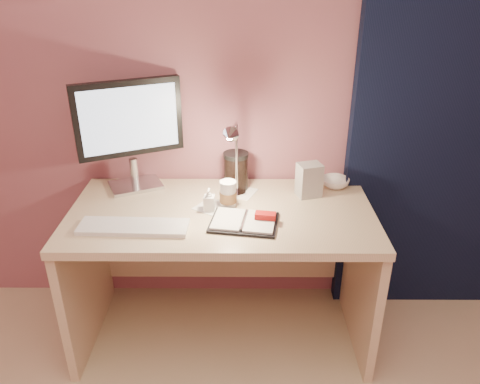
{
  "coord_description": "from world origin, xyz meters",
  "views": [
    {
      "loc": [
        0.1,
        -0.51,
        1.75
      ],
      "look_at": [
        0.09,
        1.33,
        0.85
      ],
      "focal_mm": 35.0,
      "sensor_mm": 36.0,
      "label": 1
    }
  ],
  "objects_px": {
    "planner": "(246,221)",
    "desk_lamp": "(240,155)",
    "coffee_cup": "(228,195)",
    "dark_jar": "(236,173)",
    "product_box": "(309,180)",
    "keyboard": "(134,227)",
    "bowl": "(335,183)",
    "desk": "(223,244)",
    "monitor": "(129,125)",
    "lotion_bottle": "(209,200)"
  },
  "relations": [
    {
      "from": "dark_jar",
      "to": "desk_lamp",
      "type": "bearing_deg",
      "value": -82.86
    },
    {
      "from": "desk_lamp",
      "to": "lotion_bottle",
      "type": "bearing_deg",
      "value": -143.92
    },
    {
      "from": "desk_lamp",
      "to": "monitor",
      "type": "bearing_deg",
      "value": 171.12
    },
    {
      "from": "planner",
      "to": "desk",
      "type": "bearing_deg",
      "value": 129.37
    },
    {
      "from": "planner",
      "to": "dark_jar",
      "type": "bearing_deg",
      "value": 106.63
    },
    {
      "from": "monitor",
      "to": "keyboard",
      "type": "relative_size",
      "value": 1.16
    },
    {
      "from": "coffee_cup",
      "to": "lotion_bottle",
      "type": "height_order",
      "value": "coffee_cup"
    },
    {
      "from": "bowl",
      "to": "dark_jar",
      "type": "relative_size",
      "value": 0.83
    },
    {
      "from": "lotion_bottle",
      "to": "coffee_cup",
      "type": "bearing_deg",
      "value": 24.35
    },
    {
      "from": "product_box",
      "to": "keyboard",
      "type": "bearing_deg",
      "value": -174.85
    },
    {
      "from": "coffee_cup",
      "to": "bowl",
      "type": "height_order",
      "value": "coffee_cup"
    },
    {
      "from": "keyboard",
      "to": "bowl",
      "type": "height_order",
      "value": "bowl"
    },
    {
      "from": "keyboard",
      "to": "lotion_bottle",
      "type": "bearing_deg",
      "value": 30.13
    },
    {
      "from": "coffee_cup",
      "to": "lotion_bottle",
      "type": "xyz_separation_m",
      "value": [
        -0.09,
        -0.04,
        -0.01
      ]
    },
    {
      "from": "desk_lamp",
      "to": "keyboard",
      "type": "bearing_deg",
      "value": -142.72
    },
    {
      "from": "bowl",
      "to": "desk_lamp",
      "type": "height_order",
      "value": "desk_lamp"
    },
    {
      "from": "monitor",
      "to": "product_box",
      "type": "relative_size",
      "value": 3.3
    },
    {
      "from": "dark_jar",
      "to": "desk_lamp",
      "type": "relative_size",
      "value": 0.44
    },
    {
      "from": "planner",
      "to": "bowl",
      "type": "xyz_separation_m",
      "value": [
        0.45,
        0.38,
        0.01
      ]
    },
    {
      "from": "monitor",
      "to": "bowl",
      "type": "xyz_separation_m",
      "value": [
        1.01,
        0.01,
        -0.3
      ]
    },
    {
      "from": "desk",
      "to": "planner",
      "type": "relative_size",
      "value": 4.39
    },
    {
      "from": "keyboard",
      "to": "coffee_cup",
      "type": "bearing_deg",
      "value": 29.34
    },
    {
      "from": "keyboard",
      "to": "product_box",
      "type": "distance_m",
      "value": 0.85
    },
    {
      "from": "desk",
      "to": "planner",
      "type": "bearing_deg",
      "value": -59.66
    },
    {
      "from": "keyboard",
      "to": "dark_jar",
      "type": "distance_m",
      "value": 0.59
    },
    {
      "from": "planner",
      "to": "desk_lamp",
      "type": "height_order",
      "value": "desk_lamp"
    },
    {
      "from": "coffee_cup",
      "to": "dark_jar",
      "type": "xyz_separation_m",
      "value": [
        0.03,
        0.19,
        0.03
      ]
    },
    {
      "from": "keyboard",
      "to": "desk_lamp",
      "type": "xyz_separation_m",
      "value": [
        0.45,
        0.24,
        0.23
      ]
    },
    {
      "from": "desk_lamp",
      "to": "product_box",
      "type": "bearing_deg",
      "value": 24.28
    },
    {
      "from": "product_box",
      "to": "desk_lamp",
      "type": "height_order",
      "value": "desk_lamp"
    },
    {
      "from": "desk",
      "to": "dark_jar",
      "type": "xyz_separation_m",
      "value": [
        0.06,
        0.16,
        0.31
      ]
    },
    {
      "from": "coffee_cup",
      "to": "desk_lamp",
      "type": "xyz_separation_m",
      "value": [
        0.05,
        0.03,
        0.18
      ]
    },
    {
      "from": "keyboard",
      "to": "product_box",
      "type": "relative_size",
      "value": 2.84
    },
    {
      "from": "coffee_cup",
      "to": "dark_jar",
      "type": "height_order",
      "value": "dark_jar"
    },
    {
      "from": "desk",
      "to": "keyboard",
      "type": "relative_size",
      "value": 3.0
    },
    {
      "from": "product_box",
      "to": "planner",
      "type": "bearing_deg",
      "value": -155.27
    },
    {
      "from": "desk",
      "to": "dark_jar",
      "type": "relative_size",
      "value": 8.19
    },
    {
      "from": "planner",
      "to": "coffee_cup",
      "type": "height_order",
      "value": "coffee_cup"
    },
    {
      "from": "keyboard",
      "to": "planner",
      "type": "distance_m",
      "value": 0.48
    },
    {
      "from": "monitor",
      "to": "desk_lamp",
      "type": "relative_size",
      "value": 1.39
    },
    {
      "from": "planner",
      "to": "product_box",
      "type": "xyz_separation_m",
      "value": [
        0.31,
        0.28,
        0.07
      ]
    },
    {
      "from": "planner",
      "to": "lotion_bottle",
      "type": "bearing_deg",
      "value": 153.24
    },
    {
      "from": "product_box",
      "to": "lotion_bottle",
      "type": "bearing_deg",
      "value": -178.96
    },
    {
      "from": "lotion_bottle",
      "to": "desk_lamp",
      "type": "height_order",
      "value": "desk_lamp"
    },
    {
      "from": "monitor",
      "to": "desk_lamp",
      "type": "height_order",
      "value": "monitor"
    },
    {
      "from": "planner",
      "to": "coffee_cup",
      "type": "xyz_separation_m",
      "value": [
        -0.08,
        0.16,
        0.05
      ]
    },
    {
      "from": "bowl",
      "to": "desk",
      "type": "bearing_deg",
      "value": -161.76
    },
    {
      "from": "planner",
      "to": "lotion_bottle",
      "type": "distance_m",
      "value": 0.21
    },
    {
      "from": "lotion_bottle",
      "to": "product_box",
      "type": "xyz_separation_m",
      "value": [
        0.47,
        0.16,
        0.03
      ]
    },
    {
      "from": "planner",
      "to": "lotion_bottle",
      "type": "xyz_separation_m",
      "value": [
        -0.17,
        0.12,
        0.04
      ]
    }
  ]
}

